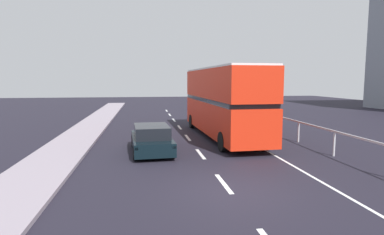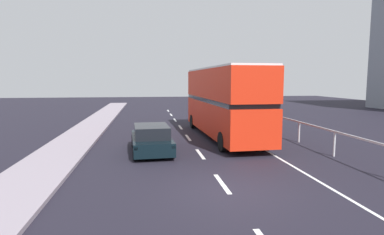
% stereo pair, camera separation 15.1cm
% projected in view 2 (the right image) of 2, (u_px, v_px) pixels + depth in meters
% --- Properties ---
extents(ground_plane, '(73.48, 120.00, 0.10)m').
position_uv_depth(ground_plane, '(226.00, 191.00, 10.48)').
color(ground_plane, black).
extents(near_sidewalk_kerb, '(2.48, 80.00, 0.14)m').
position_uv_depth(near_sidewalk_kerb, '(7.00, 198.00, 9.52)').
color(near_sidewalk_kerb, gray).
rests_on(near_sidewalk_kerb, ground).
extents(lane_paint_markings, '(3.59, 46.00, 0.01)m').
position_uv_depth(lane_paint_markings, '(226.00, 140.00, 19.02)').
color(lane_paint_markings, silver).
rests_on(lane_paint_markings, ground).
extents(bridge_side_railing, '(0.10, 42.00, 1.22)m').
position_uv_depth(bridge_side_railing, '(286.00, 122.00, 20.09)').
color(bridge_side_railing, '#B6B5BB').
rests_on(bridge_side_railing, ground).
extents(double_decker_bus_red, '(2.93, 11.27, 4.33)m').
position_uv_depth(double_decker_bus_red, '(223.00, 100.00, 19.90)').
color(double_decker_bus_red, red).
rests_on(double_decker_bus_red, ground).
extents(hatchback_car_near, '(2.10, 4.44, 1.37)m').
position_uv_depth(hatchback_car_near, '(151.00, 139.00, 15.84)').
color(hatchback_car_near, black).
rests_on(hatchback_car_near, ground).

